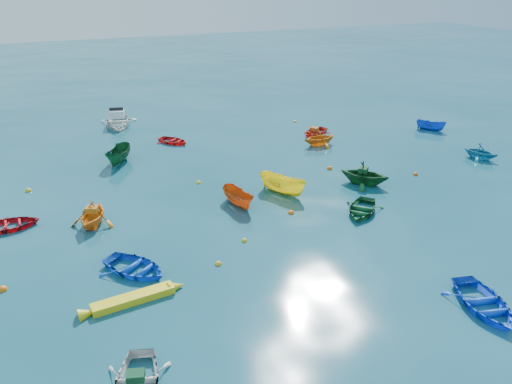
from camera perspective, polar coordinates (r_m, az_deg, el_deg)
name	(u,v)px	position (r m, az deg, el deg)	size (l,w,h in m)	color
ground	(294,238)	(25.13, 4.31, -5.22)	(160.00, 160.00, 0.00)	#0A414B
dinghy_blue_sw	(135,272)	(23.09, -13.63, -8.85)	(2.28, 3.19, 0.66)	blue
dinghy_blue_se	(483,308)	(22.28, 24.48, -11.97)	(2.44, 3.41, 0.71)	blue
dinghy_orange_w	(94,225)	(27.61, -18.06, -3.57)	(2.31, 2.68, 1.41)	orange
sampan_yellow_mid	(283,193)	(29.88, 3.05, -0.11)	(1.22, 3.25, 1.26)	yellow
dinghy_green_e	(361,212)	(28.12, 11.93, -2.30)	(2.13, 2.97, 0.62)	#125028
dinghy_cyan_se	(479,158)	(38.62, 24.16, 3.53)	(2.00, 2.32, 1.22)	teal
dinghy_red_nw	(10,228)	(28.86, -26.29, -3.75)	(2.12, 2.97, 0.62)	#B60F18
sampan_orange_n	(239,205)	(28.39, -2.01, -1.48)	(1.04, 2.76, 1.07)	#C14D12
dinghy_green_n	(364,184)	(31.78, 12.19, 0.90)	(2.55, 2.96, 1.56)	#114B1E
dinghy_red_ne	(315,134)	(40.83, 6.74, 6.61)	(1.91, 2.67, 0.55)	red
sampan_blue_far	(430,130)	(44.02, 19.28, 6.72)	(0.90, 2.39, 0.92)	#0E40B1
dinghy_red_far	(173,143)	(38.95, -9.44, 5.56)	(1.83, 2.56, 0.53)	red
dinghy_orange_far	(319,145)	(38.27, 7.24, 5.36)	(2.25, 2.61, 1.37)	orange
sampan_green_far	(120,162)	(35.81, -15.31, 3.30)	(1.19, 3.15, 1.22)	#104823
kayak_yellow	(134,302)	(21.28, -13.78, -12.07)	(0.61, 4.05, 0.41)	yellow
motorboat_white	(118,126)	(44.28, -15.47, 7.32)	(3.06, 4.28, 1.49)	white
tarp_green_a	(136,376)	(17.43, -13.59, -19.76)	(0.57, 0.43, 0.28)	#104022
tarp_orange_a	(92,210)	(27.27, -18.26, -1.93)	(0.63, 0.47, 0.30)	#C66714
tarp_green_b	(363,170)	(31.45, 12.17, 2.50)	(0.65, 0.49, 0.32)	#10401C
tarp_orange_b	(314,129)	(40.62, 6.69, 7.15)	(0.62, 0.47, 0.30)	#BC4413
buoy_or_a	(3,290)	(23.83, -26.95, -9.96)	(0.39, 0.39, 0.39)	orange
buoy_ye_a	(218,264)	(23.03, -4.33, -8.24)	(0.32, 0.32, 0.32)	gold
buoy_or_b	(415,175)	(34.04, 17.76, 1.87)	(0.33, 0.33, 0.33)	#D94A0B
buoy_ye_b	(28,191)	(33.08, -24.57, 0.10)	(0.37, 0.37, 0.37)	gold
buoy_or_c	(291,213)	(27.50, 4.03, -2.43)	(0.34, 0.34, 0.34)	orange
buoy_ye_c	(244,241)	(24.76, -1.34, -5.63)	(0.30, 0.30, 0.30)	gold
buoy_or_d	(330,169)	(33.74, 8.40, 2.62)	(0.38, 0.38, 0.38)	#EB5E0C
buoy_ye_d	(199,183)	(31.40, -6.56, 1.02)	(0.30, 0.30, 0.30)	yellow
buoy_or_e	(307,133)	(40.90, 5.80, 6.69)	(0.39, 0.39, 0.39)	#D84E0B
buoy_ye_e	(295,122)	(43.88, 4.46, 7.98)	(0.32, 0.32, 0.32)	gold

